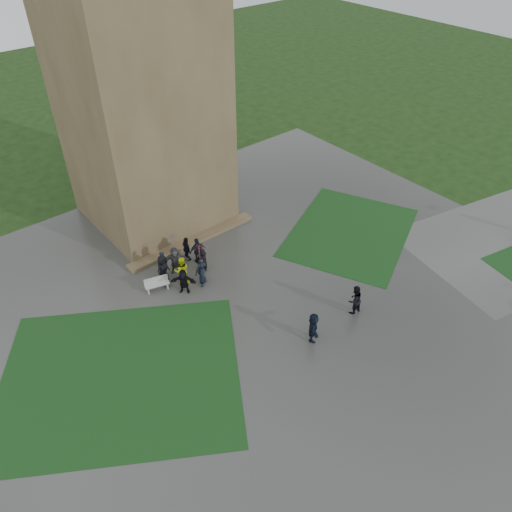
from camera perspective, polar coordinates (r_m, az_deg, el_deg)
ground at (r=25.68m, az=6.23°, el=-9.42°), size 120.00×120.00×0.00m
plaza at (r=26.63m, az=3.20°, el=-6.99°), size 34.00×34.00×0.02m
lawn_inset_left at (r=24.83m, az=-15.22°, el=-13.10°), size 14.10×13.46×0.01m
lawn_inset_right at (r=33.05m, az=10.68°, el=2.70°), size 11.12×10.15×0.01m
tower at (r=31.13m, az=-13.34°, el=18.78°), size 8.00×8.00×18.00m
tower_plinth at (r=31.78m, az=-7.23°, el=1.73°), size 9.00×0.80×0.22m
bench at (r=28.44m, az=-11.27°, el=-3.13°), size 1.43×0.80×0.79m
visitor_cluster at (r=28.68m, az=-8.10°, el=-0.60°), size 3.52×3.48×2.62m
pedestrian_mid at (r=25.08m, az=6.56°, el=-8.06°), size 1.50×1.50×1.68m
pedestrian_near at (r=26.77m, az=11.20°, el=-4.92°), size 0.88×0.54×1.75m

